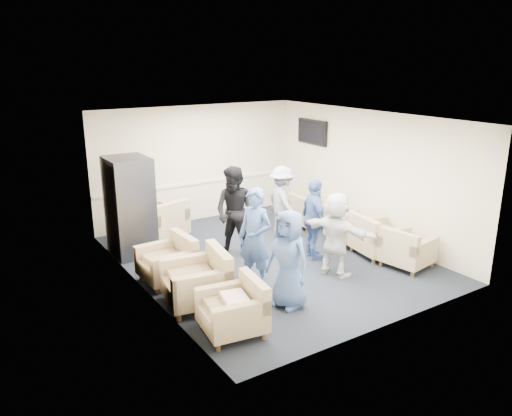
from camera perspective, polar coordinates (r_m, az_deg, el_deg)
floor at (r=9.67m, az=1.48°, el=-5.80°), size 6.00×6.00×0.00m
ceiling at (r=8.99m, az=1.61°, el=10.32°), size 6.00×6.00×0.00m
back_wall at (r=11.77m, az=-6.73°, el=5.06°), size 5.00×0.02×2.70m
front_wall at (r=7.07m, az=15.35°, el=-3.28°), size 5.00×0.02×2.70m
left_wall at (r=8.15m, az=-13.16°, el=-0.49°), size 0.02×6.00×2.70m
right_wall at (r=10.81m, az=12.59°, el=3.73°), size 0.02×6.00×2.70m
chair_rail at (r=11.85m, az=-6.61°, el=2.91°), size 4.98×0.04×0.06m
tv at (r=11.95m, az=6.44°, el=8.63°), size 0.10×1.00×0.58m
armchair_left_near at (r=7.09m, az=-2.34°, el=-11.67°), size 0.93×0.93×0.66m
armchair_left_mid at (r=7.86m, az=-6.44°, el=-8.43°), size 1.08×1.08×0.75m
armchair_left_far at (r=8.74m, az=-9.82°, el=-6.17°), size 0.87×0.87×0.67m
armchair_right_near at (r=9.57m, az=16.73°, el=-4.68°), size 0.93×0.93×0.65m
armchair_right_midnear at (r=9.99m, az=13.52°, el=-3.39°), size 0.99×0.99×0.70m
armchair_right_midfar at (r=10.56m, az=10.41°, el=-2.27°), size 0.92×0.92×0.64m
armchair_right_far at (r=11.49m, az=6.07°, el=-0.55°), size 0.84×0.84×0.63m
armchair_corner at (r=10.74m, az=-10.71°, el=-1.67°), size 1.13×1.13×0.74m
vending_machine at (r=9.93m, az=-14.19°, el=0.19°), size 0.78×0.91×1.92m
backpack at (r=8.59m, az=-3.49°, el=-7.17°), size 0.31×0.27×0.43m
pillow at (r=7.01m, az=-2.44°, el=-10.44°), size 0.41×0.49×0.12m
person_front_left at (r=7.62m, az=3.73°, el=-5.86°), size 0.67×0.86×1.55m
person_mid_left at (r=8.29m, az=-0.11°, el=-3.44°), size 0.62×0.73×1.69m
person_back_left at (r=9.50m, az=-2.34°, el=-0.54°), size 1.03×1.09×1.77m
person_back_right at (r=10.65m, az=3.02°, el=0.71°), size 0.70×1.06×1.54m
person_mid_right at (r=9.50m, az=6.66°, el=-1.29°), size 0.61×0.99×1.57m
person_front_right at (r=8.82m, az=9.15°, el=-2.98°), size 0.86×1.47×1.52m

